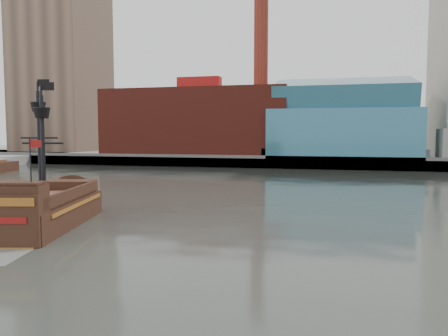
# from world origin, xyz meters

# --- Properties ---
(ground) EXTENTS (400.00, 400.00, 0.00)m
(ground) POSITION_xyz_m (0.00, 0.00, 0.00)
(ground) COLOR #272924
(ground) RESTS_ON ground
(promenade_far) EXTENTS (220.00, 60.00, 2.00)m
(promenade_far) POSITION_xyz_m (0.00, 92.00, 1.00)
(promenade_far) COLOR slate
(promenade_far) RESTS_ON ground
(seawall) EXTENTS (220.00, 1.00, 2.60)m
(seawall) POSITION_xyz_m (0.00, 62.50, 1.30)
(seawall) COLOR #4C4C49
(seawall) RESTS_ON ground
(skyline) EXTENTS (149.00, 45.00, 62.00)m
(skyline) POSITION_xyz_m (5.21, 84.56, 24.55)
(skyline) COLOR brown
(skyline) RESTS_ON promenade_far
(pirate_ship) EXTENTS (8.32, 16.89, 12.14)m
(pirate_ship) POSITION_xyz_m (-13.11, 2.91, 1.10)
(pirate_ship) COLOR black
(pirate_ship) RESTS_ON ground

